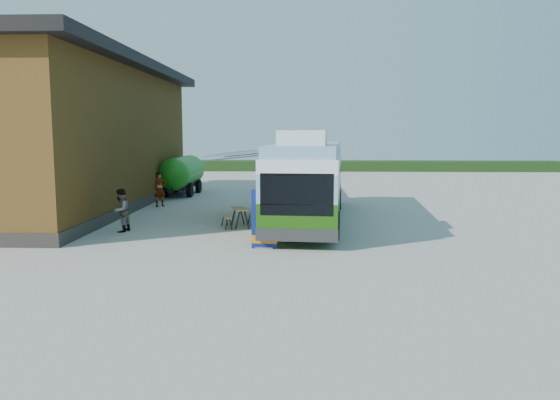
{
  "coord_description": "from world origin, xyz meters",
  "views": [
    {
      "loc": [
        1.63,
        -17.74,
        3.86
      ],
      "look_at": [
        0.91,
        2.14,
        1.4
      ],
      "focal_mm": 35.0,
      "sensor_mm": 36.0,
      "label": 1
    }
  ],
  "objects_px": {
    "bus": "(309,178)",
    "banner": "(264,225)",
    "person_a": "(160,189)",
    "person_b": "(121,211)",
    "picnic_table": "(240,213)",
    "slurry_tanker": "(182,173)"
  },
  "relations": [
    {
      "from": "bus",
      "to": "banner",
      "type": "height_order",
      "value": "bus"
    },
    {
      "from": "bus",
      "to": "banner",
      "type": "xyz_separation_m",
      "value": [
        -1.6,
        -5.93,
        -1.07
      ]
    },
    {
      "from": "person_a",
      "to": "person_b",
      "type": "relative_size",
      "value": 1.08
    },
    {
      "from": "bus",
      "to": "person_b",
      "type": "distance_m",
      "value": 8.05
    },
    {
      "from": "banner",
      "to": "person_a",
      "type": "xyz_separation_m",
      "value": [
        -6.15,
        10.27,
        0.09
      ]
    },
    {
      "from": "picnic_table",
      "to": "bus",
      "type": "bearing_deg",
      "value": 15.22
    },
    {
      "from": "bus",
      "to": "banner",
      "type": "distance_m",
      "value": 6.24
    },
    {
      "from": "banner",
      "to": "picnic_table",
      "type": "distance_m",
      "value": 4.36
    },
    {
      "from": "bus",
      "to": "picnic_table",
      "type": "height_order",
      "value": "bus"
    },
    {
      "from": "banner",
      "to": "picnic_table",
      "type": "bearing_deg",
      "value": 111.59
    },
    {
      "from": "banner",
      "to": "picnic_table",
      "type": "xyz_separation_m",
      "value": [
        -1.27,
        4.17,
        -0.23
      ]
    },
    {
      "from": "picnic_table",
      "to": "slurry_tanker",
      "type": "relative_size",
      "value": 0.26
    },
    {
      "from": "person_b",
      "to": "slurry_tanker",
      "type": "distance_m",
      "value": 12.88
    },
    {
      "from": "picnic_table",
      "to": "person_a",
      "type": "distance_m",
      "value": 7.82
    },
    {
      "from": "bus",
      "to": "person_a",
      "type": "height_order",
      "value": "bus"
    },
    {
      "from": "bus",
      "to": "person_a",
      "type": "bearing_deg",
      "value": 155.47
    },
    {
      "from": "banner",
      "to": "person_b",
      "type": "distance_m",
      "value": 6.48
    },
    {
      "from": "person_b",
      "to": "slurry_tanker",
      "type": "bearing_deg",
      "value": -166.38
    },
    {
      "from": "bus",
      "to": "slurry_tanker",
      "type": "relative_size",
      "value": 2.01
    },
    {
      "from": "person_a",
      "to": "person_b",
      "type": "xyz_separation_m",
      "value": [
        0.36,
        -7.35,
        -0.06
      ]
    },
    {
      "from": "person_a",
      "to": "slurry_tanker",
      "type": "relative_size",
      "value": 0.28
    },
    {
      "from": "bus",
      "to": "person_a",
      "type": "xyz_separation_m",
      "value": [
        -7.75,
        4.33,
        -0.98
      ]
    }
  ]
}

